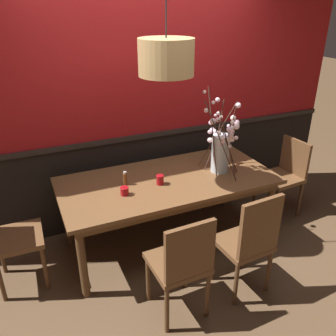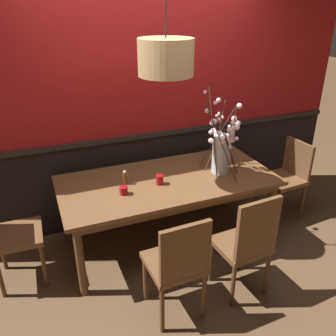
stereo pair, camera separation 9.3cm
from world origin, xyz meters
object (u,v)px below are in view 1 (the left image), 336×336
(vase_with_blossoms, at_px, (221,150))
(pendant_lamp, at_px, (166,57))
(chair_head_west_end, at_px, (6,233))
(condiment_bottle, at_px, (125,179))
(chair_near_side_left, at_px, (182,262))
(candle_holder_nearer_edge, at_px, (124,191))
(chair_far_side_left, at_px, (109,170))
(candle_holder_nearer_center, at_px, (160,180))
(chair_near_side_right, at_px, (249,240))
(chair_far_side_right, at_px, (162,159))
(dining_table, at_px, (168,186))
(chair_head_east_end, at_px, (285,173))

(vase_with_blossoms, bearing_deg, pendant_lamp, -177.20)
(chair_head_west_end, bearing_deg, condiment_bottle, 2.32)
(chair_near_side_left, distance_m, candle_holder_nearer_edge, 0.83)
(chair_far_side_left, bearing_deg, condiment_bottle, -93.56)
(candle_holder_nearer_center, bearing_deg, pendant_lamp, -8.27)
(chair_near_side_right, bearing_deg, candle_holder_nearer_edge, 136.24)
(chair_far_side_left, bearing_deg, chair_far_side_right, 0.61)
(candle_holder_nearer_center, relative_size, candle_holder_nearer_edge, 1.20)
(condiment_bottle, bearing_deg, dining_table, -7.44)
(chair_head_east_end, bearing_deg, chair_near_side_right, -141.87)
(chair_far_side_right, distance_m, pendant_lamp, 1.69)
(chair_far_side_right, xyz_separation_m, chair_near_side_left, (-0.60, -1.79, -0.01))
(candle_holder_nearer_edge, bearing_deg, condiment_bottle, 70.08)
(chair_far_side_right, distance_m, chair_far_side_left, 0.67)
(chair_far_side_right, xyz_separation_m, condiment_bottle, (-0.72, -0.84, 0.27))
(chair_head_west_end, bearing_deg, chair_near_side_right, -26.60)
(candle_holder_nearer_center, bearing_deg, chair_near_side_left, -101.96)
(chair_near_side_right, distance_m, pendant_lamp, 1.61)
(chair_near_side_left, xyz_separation_m, condiment_bottle, (-0.12, 0.95, 0.28))
(chair_near_side_left, relative_size, vase_with_blossoms, 1.10)
(chair_far_side_left, distance_m, candle_holder_nearer_edge, 1.05)
(condiment_bottle, bearing_deg, pendant_lamp, -20.14)
(chair_near_side_right, bearing_deg, pendant_lamp, 114.85)
(chair_far_side_right, distance_m, vase_with_blossoms, 1.06)
(dining_table, relative_size, candle_holder_nearer_edge, 26.56)
(chair_head_west_end, xyz_separation_m, chair_near_side_left, (1.18, -0.91, -0.02))
(dining_table, xyz_separation_m, candle_holder_nearer_edge, (-0.47, -0.12, 0.11))
(chair_far_side_left, relative_size, vase_with_blossoms, 1.07)
(chair_far_side_right, bearing_deg, chair_head_west_end, -153.67)
(chair_near_side_left, bearing_deg, chair_far_side_left, 92.24)
(chair_near_side_left, height_order, chair_far_side_left, chair_near_side_left)
(chair_head_west_end, xyz_separation_m, chair_far_side_left, (1.11, 0.87, -0.03))
(chair_far_side_right, distance_m, chair_head_east_end, 1.45)
(candle_holder_nearer_edge, bearing_deg, candle_holder_nearer_center, 8.82)
(chair_near_side_left, distance_m, vase_with_blossoms, 1.27)
(dining_table, distance_m, chair_far_side_right, 0.95)
(chair_far_side_right, height_order, pendant_lamp, pendant_lamp)
(vase_with_blossoms, relative_size, condiment_bottle, 6.31)
(chair_near_side_left, height_order, candle_holder_nearer_center, chair_near_side_left)
(chair_near_side_right, height_order, candle_holder_nearer_center, chair_near_side_right)
(chair_head_east_end, relative_size, candle_holder_nearer_edge, 11.46)
(dining_table, height_order, candle_holder_nearer_edge, candle_holder_nearer_edge)
(dining_table, relative_size, vase_with_blossoms, 2.45)
(chair_head_east_end, height_order, candle_holder_nearer_edge, chair_head_east_end)
(chair_head_west_end, xyz_separation_m, pendant_lamp, (1.42, -0.09, 1.33))
(vase_with_blossoms, xyz_separation_m, candle_holder_nearer_edge, (-1.01, -0.08, -0.19))
(vase_with_blossoms, height_order, candle_holder_nearer_center, vase_with_blossoms)
(chair_near_side_left, bearing_deg, candle_holder_nearer_edge, 103.54)
(chair_head_west_end, relative_size, vase_with_blossoms, 1.14)
(chair_far_side_right, relative_size, candle_holder_nearer_edge, 11.98)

